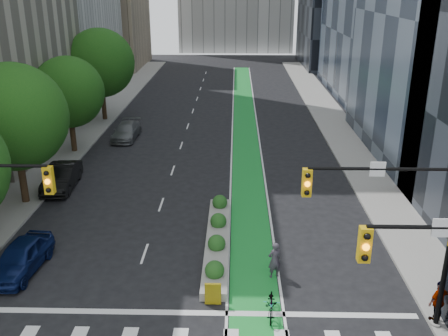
{
  "coord_description": "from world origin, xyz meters",
  "views": [
    {
      "loc": [
        2.11,
        -16.23,
        13.05
      ],
      "look_at": [
        1.46,
        10.6,
        3.0
      ],
      "focal_mm": 40.0,
      "sensor_mm": 36.0,
      "label": 1
    }
  ],
  "objects_px": {
    "pedestrian_far": "(439,301)",
    "parked_car_left_mid": "(62,177)",
    "bicycle": "(272,305)",
    "parked_car_left_far": "(126,131)",
    "median_planter": "(217,238)",
    "cyclist": "(274,260)",
    "parked_car_left_near": "(21,257)"
  },
  "relations": [
    {
      "from": "cyclist",
      "to": "parked_car_left_far",
      "type": "height_order",
      "value": "cyclist"
    },
    {
      "from": "bicycle",
      "to": "parked_car_left_mid",
      "type": "height_order",
      "value": "parked_car_left_mid"
    },
    {
      "from": "median_planter",
      "to": "pedestrian_far",
      "type": "height_order",
      "value": "pedestrian_far"
    },
    {
      "from": "bicycle",
      "to": "pedestrian_far",
      "type": "xyz_separation_m",
      "value": [
        6.64,
        -0.4,
        0.56
      ]
    },
    {
      "from": "parked_car_left_near",
      "to": "parked_car_left_mid",
      "type": "relative_size",
      "value": 0.91
    },
    {
      "from": "parked_car_left_near",
      "to": "cyclist",
      "type": "bearing_deg",
      "value": 3.75
    },
    {
      "from": "bicycle",
      "to": "pedestrian_far",
      "type": "relative_size",
      "value": 1.04
    },
    {
      "from": "bicycle",
      "to": "median_planter",
      "type": "bearing_deg",
      "value": 117.18
    },
    {
      "from": "parked_car_left_far",
      "to": "median_planter",
      "type": "bearing_deg",
      "value": -63.39
    },
    {
      "from": "cyclist",
      "to": "pedestrian_far",
      "type": "bearing_deg",
      "value": 128.61
    },
    {
      "from": "bicycle",
      "to": "parked_car_left_near",
      "type": "height_order",
      "value": "parked_car_left_near"
    },
    {
      "from": "median_planter",
      "to": "cyclist",
      "type": "distance_m",
      "value": 4.12
    },
    {
      "from": "bicycle",
      "to": "parked_car_left_far",
      "type": "distance_m",
      "value": 27.09
    },
    {
      "from": "bicycle",
      "to": "parked_car_left_near",
      "type": "distance_m",
      "value": 12.13
    },
    {
      "from": "median_planter",
      "to": "pedestrian_far",
      "type": "relative_size",
      "value": 5.6
    },
    {
      "from": "bicycle",
      "to": "pedestrian_far",
      "type": "distance_m",
      "value": 6.67
    },
    {
      "from": "median_planter",
      "to": "parked_car_left_near",
      "type": "bearing_deg",
      "value": -163.19
    },
    {
      "from": "median_planter",
      "to": "cyclist",
      "type": "height_order",
      "value": "cyclist"
    },
    {
      "from": "cyclist",
      "to": "parked_car_left_mid",
      "type": "xyz_separation_m",
      "value": [
        -13.47,
        10.47,
        -0.1
      ]
    },
    {
      "from": "parked_car_left_far",
      "to": "parked_car_left_mid",
      "type": "bearing_deg",
      "value": -98.17
    },
    {
      "from": "parked_car_left_mid",
      "to": "parked_car_left_far",
      "type": "height_order",
      "value": "parked_car_left_mid"
    },
    {
      "from": "pedestrian_far",
      "to": "parked_car_left_mid",
      "type": "bearing_deg",
      "value": -62.81
    },
    {
      "from": "bicycle",
      "to": "pedestrian_far",
      "type": "height_order",
      "value": "pedestrian_far"
    },
    {
      "from": "cyclist",
      "to": "pedestrian_far",
      "type": "distance_m",
      "value": 7.12
    },
    {
      "from": "parked_car_left_mid",
      "to": "pedestrian_far",
      "type": "distance_m",
      "value": 24.1
    },
    {
      "from": "median_planter",
      "to": "cyclist",
      "type": "relative_size",
      "value": 5.66
    },
    {
      "from": "median_planter",
      "to": "parked_car_left_near",
      "type": "relative_size",
      "value": 2.32
    },
    {
      "from": "parked_car_left_far",
      "to": "pedestrian_far",
      "type": "height_order",
      "value": "pedestrian_far"
    },
    {
      "from": "bicycle",
      "to": "parked_car_left_far",
      "type": "height_order",
      "value": "parked_car_left_far"
    },
    {
      "from": "parked_car_left_near",
      "to": "parked_car_left_far",
      "type": "height_order",
      "value": "parked_car_left_near"
    },
    {
      "from": "bicycle",
      "to": "cyclist",
      "type": "bearing_deg",
      "value": 88.29
    },
    {
      "from": "parked_car_left_near",
      "to": "parked_car_left_mid",
      "type": "height_order",
      "value": "parked_car_left_mid"
    }
  ]
}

